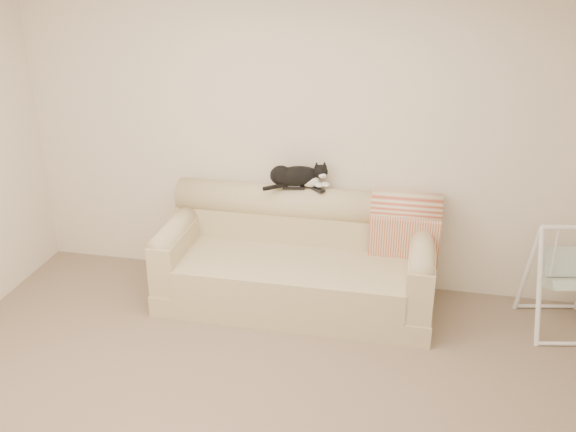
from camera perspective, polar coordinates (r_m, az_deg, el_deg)
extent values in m
plane|color=#7B6B59|center=(4.16, -2.60, -18.58)|extent=(5.00, 5.00, 0.00)
cube|color=beige|center=(5.26, 2.48, 7.08)|extent=(5.00, 0.04, 2.60)
cube|color=tan|center=(5.33, 0.66, -6.88)|extent=(2.20, 0.90, 0.18)
cube|color=tan|center=(5.13, 0.43, -5.47)|extent=(1.80, 0.68, 0.24)
cube|color=tan|center=(5.46, 1.36, -2.03)|extent=(2.20, 0.22, 0.50)
cylinder|color=tan|center=(5.33, 1.39, 1.14)|extent=(2.16, 0.28, 0.28)
cube|color=tan|center=(5.44, -9.63, -2.99)|extent=(0.20, 0.88, 0.42)
cylinder|color=tan|center=(5.35, -9.78, -0.97)|extent=(0.18, 0.84, 0.18)
cube|color=tan|center=(5.11, 11.67, -4.98)|extent=(0.20, 0.88, 0.42)
cylinder|color=tan|center=(5.02, 11.87, -2.87)|extent=(0.18, 0.84, 0.18)
cube|color=black|center=(5.25, 0.52, 2.57)|extent=(0.19, 0.08, 0.02)
cube|color=gray|center=(5.25, 0.52, 2.71)|extent=(0.11, 0.05, 0.01)
cube|color=black|center=(5.23, 2.54, 2.45)|extent=(0.16, 0.15, 0.02)
ellipsoid|color=black|center=(5.24, 0.83, 3.58)|extent=(0.42, 0.30, 0.16)
ellipsoid|color=black|center=(5.23, -0.64, 3.64)|extent=(0.22, 0.21, 0.16)
ellipsoid|color=white|center=(5.24, 2.01, 3.18)|extent=(0.17, 0.14, 0.11)
ellipsoid|color=black|center=(5.22, 2.92, 3.98)|extent=(0.15, 0.16, 0.11)
ellipsoid|color=white|center=(5.19, 3.07, 3.63)|extent=(0.08, 0.07, 0.05)
sphere|color=#BF7272|center=(5.17, 3.12, 3.54)|extent=(0.01, 0.01, 0.01)
cone|color=black|center=(5.21, 2.56, 4.58)|extent=(0.07, 0.07, 0.06)
cone|color=black|center=(5.22, 3.26, 4.61)|extent=(0.05, 0.06, 0.06)
sphere|color=olive|center=(5.18, 2.79, 3.89)|extent=(0.02, 0.02, 0.02)
sphere|color=olive|center=(5.18, 3.24, 3.91)|extent=(0.02, 0.02, 0.02)
ellipsoid|color=white|center=(5.23, 2.75, 2.80)|extent=(0.10, 0.11, 0.03)
ellipsoid|color=white|center=(5.24, 3.32, 2.82)|extent=(0.10, 0.11, 0.03)
cylinder|color=black|center=(5.18, -1.16, 2.61)|extent=(0.18, 0.16, 0.03)
cylinder|color=#BF5037|center=(5.26, 10.48, 0.41)|extent=(0.56, 0.33, 0.33)
cube|color=#BF5037|center=(5.19, 10.26, -2.35)|extent=(0.56, 0.09, 0.42)
cylinder|color=white|center=(5.10, 21.43, -5.90)|extent=(0.09, 0.30, 0.86)
cylinder|color=white|center=(5.31, 20.53, -4.51)|extent=(0.09, 0.30, 0.86)
cylinder|color=white|center=(5.12, 24.23, -0.94)|extent=(0.49, 0.13, 0.04)
cylinder|color=white|center=(5.28, 23.77, -10.35)|extent=(0.49, 0.12, 0.03)
cylinder|color=white|center=(5.69, 21.89, -7.45)|extent=(0.49, 0.12, 0.03)
cube|color=white|center=(5.28, 23.53, -5.54)|extent=(0.32, 0.30, 0.16)
cube|color=white|center=(5.32, 23.33, -3.71)|extent=(0.30, 0.18, 0.23)
cylinder|color=white|center=(5.15, 22.60, -2.99)|extent=(0.02, 0.02, 0.40)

